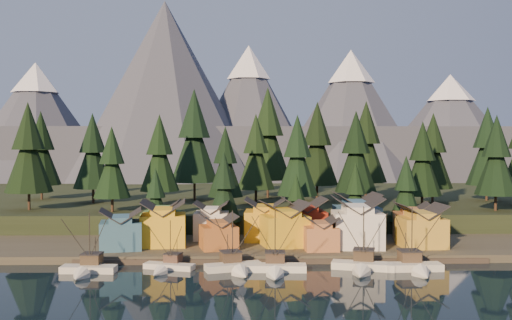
{
  "coord_description": "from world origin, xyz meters",
  "views": [
    {
      "loc": [
        -7.17,
        -93.49,
        23.77
      ],
      "look_at": [
        -4.68,
        30.0,
        19.46
      ],
      "focal_mm": 40.0,
      "sensor_mm": 36.0,
      "label": 1
    }
  ],
  "objects_px": {
    "boat_5": "(415,258)",
    "house_back_0": "(161,219)",
    "boat_0": "(87,261)",
    "boat_4": "(363,258)",
    "house_front_0": "(121,228)",
    "house_front_1": "(163,222)",
    "boat_2": "(235,259)",
    "boat_3": "(275,260)",
    "house_back_1": "(211,220)",
    "boat_1": "(167,261)"
  },
  "relations": [
    {
      "from": "boat_4",
      "to": "house_back_1",
      "type": "distance_m",
      "value": 38.58
    },
    {
      "from": "boat_5",
      "to": "house_back_1",
      "type": "xyz_separation_m",
      "value": [
        -38.22,
        26.27,
        3.47
      ]
    },
    {
      "from": "boat_0",
      "to": "boat_4",
      "type": "xyz_separation_m",
      "value": [
        49.56,
        1.28,
        0.1
      ]
    },
    {
      "from": "boat_1",
      "to": "boat_4",
      "type": "relative_size",
      "value": 0.81
    },
    {
      "from": "boat_1",
      "to": "house_back_1",
      "type": "height_order",
      "value": "house_back_1"
    },
    {
      "from": "boat_3",
      "to": "house_back_1",
      "type": "height_order",
      "value": "boat_3"
    },
    {
      "from": "boat_0",
      "to": "house_back_1",
      "type": "distance_m",
      "value": 33.83
    },
    {
      "from": "boat_0",
      "to": "boat_2",
      "type": "xyz_separation_m",
      "value": [
        26.43,
        1.23,
        -0.01
      ]
    },
    {
      "from": "boat_4",
      "to": "house_back_0",
      "type": "bearing_deg",
      "value": 164.29
    },
    {
      "from": "boat_3",
      "to": "boat_5",
      "type": "bearing_deg",
      "value": 3.36
    },
    {
      "from": "house_back_1",
      "to": "house_front_1",
      "type": "bearing_deg",
      "value": -140.05
    },
    {
      "from": "boat_2",
      "to": "house_front_0",
      "type": "distance_m",
      "value": 27.6
    },
    {
      "from": "boat_2",
      "to": "house_back_0",
      "type": "height_order",
      "value": "boat_2"
    },
    {
      "from": "boat_3",
      "to": "house_front_0",
      "type": "bearing_deg",
      "value": 156.89
    },
    {
      "from": "boat_0",
      "to": "boat_4",
      "type": "height_order",
      "value": "boat_4"
    },
    {
      "from": "boat_0",
      "to": "boat_4",
      "type": "bearing_deg",
      "value": 4.5
    },
    {
      "from": "boat_3",
      "to": "house_front_1",
      "type": "relative_size",
      "value": 1.26
    },
    {
      "from": "house_back_0",
      "to": "boat_1",
      "type": "bearing_deg",
      "value": -79.6
    },
    {
      "from": "house_front_1",
      "to": "house_back_1",
      "type": "height_order",
      "value": "house_front_1"
    },
    {
      "from": "boat_5",
      "to": "boat_0",
      "type": "bearing_deg",
      "value": 177.85
    },
    {
      "from": "boat_2",
      "to": "house_front_1",
      "type": "bearing_deg",
      "value": 113.86
    },
    {
      "from": "boat_3",
      "to": "house_front_1",
      "type": "xyz_separation_m",
      "value": [
        -22.61,
        18.83,
        4.27
      ]
    },
    {
      "from": "boat_2",
      "to": "house_back_0",
      "type": "relative_size",
      "value": 1.37
    },
    {
      "from": "boat_3",
      "to": "boat_5",
      "type": "relative_size",
      "value": 0.99
    },
    {
      "from": "boat_1",
      "to": "house_front_1",
      "type": "height_order",
      "value": "house_front_1"
    },
    {
      "from": "boat_3",
      "to": "house_back_0",
      "type": "bearing_deg",
      "value": 136.32
    },
    {
      "from": "boat_0",
      "to": "house_back_1",
      "type": "relative_size",
      "value": 1.41
    },
    {
      "from": "boat_1",
      "to": "house_back_1",
      "type": "bearing_deg",
      "value": 90.78
    },
    {
      "from": "house_front_0",
      "to": "house_front_1",
      "type": "distance_m",
      "value": 8.97
    },
    {
      "from": "house_front_1",
      "to": "house_back_0",
      "type": "height_order",
      "value": "house_front_1"
    },
    {
      "from": "boat_0",
      "to": "boat_3",
      "type": "xyz_separation_m",
      "value": [
        33.55,
        0.11,
        -0.05
      ]
    },
    {
      "from": "boat_2",
      "to": "boat_5",
      "type": "bearing_deg",
      "value": -18.96
    },
    {
      "from": "house_front_0",
      "to": "house_front_1",
      "type": "relative_size",
      "value": 0.96
    },
    {
      "from": "boat_5",
      "to": "house_back_0",
      "type": "relative_size",
      "value": 1.44
    },
    {
      "from": "house_front_0",
      "to": "house_front_1",
      "type": "height_order",
      "value": "house_front_1"
    },
    {
      "from": "boat_2",
      "to": "house_back_0",
      "type": "xyz_separation_m",
      "value": [
        -16.95,
        24.35,
        3.88
      ]
    },
    {
      "from": "house_front_0",
      "to": "boat_1",
      "type": "bearing_deg",
      "value": -59.37
    },
    {
      "from": "house_front_0",
      "to": "house_front_1",
      "type": "bearing_deg",
      "value": 14.84
    },
    {
      "from": "house_front_0",
      "to": "boat_0",
      "type": "bearing_deg",
      "value": -111.12
    },
    {
      "from": "boat_1",
      "to": "house_back_1",
      "type": "distance_m",
      "value": 25.36
    },
    {
      "from": "house_front_1",
      "to": "boat_3",
      "type": "bearing_deg",
      "value": -45.08
    },
    {
      "from": "boat_0",
      "to": "boat_5",
      "type": "distance_m",
      "value": 58.85
    },
    {
      "from": "boat_1",
      "to": "boat_3",
      "type": "distance_m",
      "value": 19.82
    },
    {
      "from": "boat_2",
      "to": "boat_3",
      "type": "relative_size",
      "value": 0.96
    },
    {
      "from": "boat_2",
      "to": "house_back_1",
      "type": "distance_m",
      "value": 26.25
    },
    {
      "from": "boat_3",
      "to": "boat_4",
      "type": "bearing_deg",
      "value": 7.13
    },
    {
      "from": "boat_5",
      "to": "house_front_1",
      "type": "distance_m",
      "value": 51.57
    },
    {
      "from": "boat_2",
      "to": "boat_4",
      "type": "bearing_deg",
      "value": -17.18
    },
    {
      "from": "boat_3",
      "to": "house_back_1",
      "type": "xyz_separation_m",
      "value": [
        -12.92,
        26.46,
        3.7
      ]
    },
    {
      "from": "boat_4",
      "to": "house_back_1",
      "type": "relative_size",
      "value": 1.53
    }
  ]
}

